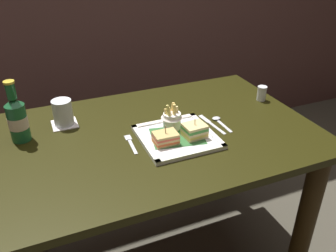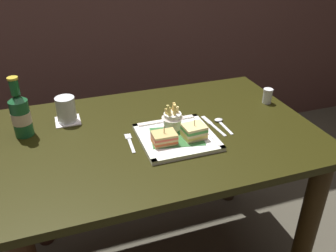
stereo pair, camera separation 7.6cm
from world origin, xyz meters
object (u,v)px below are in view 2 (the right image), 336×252
dining_table (160,164)px  water_glass (66,111)px  fries_cup (172,118)px  sandwich_half_right (194,132)px  beer_bottle (20,114)px  square_plate (177,137)px  sandwich_half_left (164,138)px  fork (130,142)px  knife (212,125)px  salt_shaker (267,97)px  spoon (220,122)px

dining_table → water_glass: bearing=148.9°
fries_cup → water_glass: bearing=151.0°
sandwich_half_right → beer_bottle: beer_bottle is taller
square_plate → sandwich_half_left: bearing=-154.8°
sandwich_half_right → fork: 0.24m
sandwich_half_left → knife: 0.25m
fries_cup → water_glass: 0.44m
fork → knife: (0.35, 0.02, 0.00)m
dining_table → knife: knife is taller
sandwich_half_right → knife: sandwich_half_right is taller
salt_shaker → sandwich_half_right: bearing=-156.5°
fries_cup → knife: bearing=-4.2°
sandwich_half_left → fork: sandwich_half_left is taller
dining_table → square_plate: size_ratio=4.42×
beer_bottle → water_glass: size_ratio=2.28×
knife → dining_table: bearing=174.0°
sandwich_half_left → spoon: 0.29m
fries_cup → spoon: bearing=-1.6°
square_plate → knife: size_ratio=1.55×
sandwich_half_left → fork: size_ratio=0.63×
knife → salt_shaker: size_ratio=2.65×
sandwich_half_right → knife: 0.14m
fork → spoon: size_ratio=1.05×
dining_table → spoon: spoon is taller
fries_cup → water_glass: size_ratio=1.06×
square_plate → sandwich_half_right: (0.06, -0.03, 0.03)m
dining_table → sandwich_half_left: (-0.02, -0.10, 0.19)m
square_plate → fries_cup: (0.01, 0.06, 0.05)m
dining_table → square_plate: (0.04, -0.08, 0.16)m
beer_bottle → water_glass: (0.17, 0.06, -0.04)m
sandwich_half_left → beer_bottle: (-0.49, 0.25, 0.06)m
dining_table → sandwich_half_left: size_ratio=13.95×
beer_bottle → salt_shaker: size_ratio=3.50×
sandwich_half_left → knife: (0.23, 0.08, -0.03)m
water_glass → beer_bottle: bearing=-161.1°
dining_table → water_glass: 0.44m
sandwich_half_right → spoon: size_ratio=0.65×
square_plate → knife: (0.17, 0.05, -0.00)m
fork → knife: 0.35m
knife → spoon: size_ratio=1.34×
dining_table → fries_cup: (0.05, -0.01, 0.21)m
sandwich_half_right → salt_shaker: size_ratio=1.28×
knife → water_glass: bearing=157.8°
knife → fork: bearing=-177.4°
dining_table → sandwich_half_left: 0.22m
square_plate → dining_table: bearing=120.0°
spoon → sandwich_half_left: bearing=-162.4°
water_glass → spoon: water_glass is taller
water_glass → fries_cup: bearing=-29.0°
dining_table → fork: bearing=-163.4°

